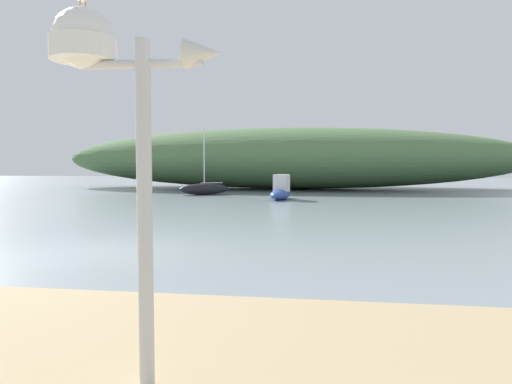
% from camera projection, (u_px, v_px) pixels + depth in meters
% --- Properties ---
extents(ground_plane, '(120.00, 120.00, 0.00)m').
position_uv_depth(ground_plane, '(94.00, 252.00, 10.09)').
color(ground_plane, gray).
extents(distant_hill, '(37.57, 11.41, 4.86)m').
position_uv_depth(distant_hill, '(291.00, 158.00, 36.58)').
color(distant_hill, '#517547').
rests_on(distant_hill, ground).
extents(mast_structure, '(1.35, 0.51, 2.98)m').
position_uv_depth(mast_structure, '(105.00, 76.00, 3.51)').
color(mast_structure, silver).
rests_on(mast_structure, beach_sand).
extents(sailboat_off_point, '(3.30, 2.50, 4.36)m').
position_uv_depth(sailboat_off_point, '(204.00, 189.00, 28.98)').
color(sailboat_off_point, black).
rests_on(sailboat_off_point, ground).
extents(motorboat_far_left, '(1.33, 2.84, 1.39)m').
position_uv_depth(motorboat_far_left, '(281.00, 191.00, 25.22)').
color(motorboat_far_left, '#2D4C9E').
rests_on(motorboat_far_left, ground).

